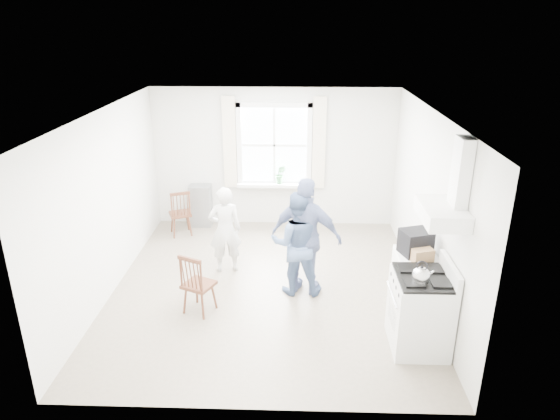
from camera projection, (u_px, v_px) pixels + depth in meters
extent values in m
cube|color=gray|center=(267.00, 287.00, 7.44)|extent=(4.62, 5.12, 0.02)
cube|color=silver|center=(274.00, 158.00, 9.32)|extent=(4.62, 0.04, 2.64)
cube|color=silver|center=(251.00, 301.00, 4.62)|extent=(4.62, 0.04, 2.64)
cube|color=silver|center=(106.00, 203.00, 7.04)|extent=(0.04, 5.12, 2.64)
cube|color=silver|center=(430.00, 207.00, 6.90)|extent=(0.04, 5.12, 2.64)
cube|color=white|center=(266.00, 111.00, 6.50)|extent=(4.62, 5.12, 0.02)
cube|color=white|center=(274.00, 145.00, 9.19)|extent=(1.20, 0.02, 1.40)
cube|color=white|center=(274.00, 105.00, 8.90)|extent=(1.38, 0.09, 0.09)
cube|color=white|center=(274.00, 184.00, 9.44)|extent=(1.38, 0.09, 0.09)
cube|color=white|center=(239.00, 145.00, 9.19)|extent=(0.09, 0.09, 1.58)
cube|color=white|center=(309.00, 146.00, 9.15)|extent=(0.09, 0.09, 1.58)
cube|color=white|center=(274.00, 185.00, 9.36)|extent=(1.38, 0.24, 0.06)
cube|color=beige|center=(230.00, 143.00, 9.16)|extent=(0.24, 0.05, 1.70)
cube|color=beige|center=(319.00, 143.00, 9.11)|extent=(0.24, 0.05, 1.70)
cube|color=white|center=(442.00, 213.00, 5.49)|extent=(0.45, 0.76, 0.18)
cube|color=white|center=(461.00, 172.00, 5.31)|extent=(0.14, 0.30, 0.76)
cube|color=gray|center=(201.00, 205.00, 9.51)|extent=(0.40, 0.30, 0.80)
cube|color=silver|center=(420.00, 313.00, 5.95)|extent=(0.65, 0.76, 0.92)
cube|color=black|center=(424.00, 277.00, 5.78)|extent=(0.61, 0.72, 0.03)
cube|color=silver|center=(450.00, 271.00, 5.74)|extent=(0.06, 0.76, 0.20)
cylinder|color=silver|center=(392.00, 295.00, 5.88)|extent=(0.02, 0.61, 0.02)
sphere|color=silver|center=(421.00, 275.00, 5.59)|extent=(0.20, 0.20, 0.20)
cylinder|color=silver|center=(421.00, 280.00, 5.61)|extent=(0.18, 0.18, 0.04)
torus|color=black|center=(422.00, 266.00, 5.55)|extent=(0.13, 0.04, 0.13)
cube|color=white|center=(413.00, 284.00, 6.61)|extent=(0.50, 0.55, 0.90)
cube|color=black|center=(415.00, 248.00, 6.42)|extent=(0.44, 0.41, 0.17)
cube|color=black|center=(416.00, 236.00, 6.36)|extent=(0.44, 0.41, 0.15)
cube|color=#987249|center=(422.00, 255.00, 6.22)|extent=(0.30, 0.25, 0.17)
cube|color=#4A2617|center=(180.00, 214.00, 9.11)|extent=(0.48, 0.47, 0.04)
cube|color=#4A2617|center=(181.00, 205.00, 8.88)|extent=(0.35, 0.18, 0.48)
cylinder|color=#4A2617|center=(181.00, 224.00, 9.18)|extent=(0.03, 0.03, 0.38)
cube|color=#4A2617|center=(199.00, 285.00, 6.69)|extent=(0.49, 0.48, 0.04)
cube|color=#4A2617|center=(190.00, 274.00, 6.47)|extent=(0.35, 0.20, 0.48)
cylinder|color=#4A2617|center=(200.00, 298.00, 6.76)|extent=(0.03, 0.03, 0.38)
imported|color=silver|center=(225.00, 230.00, 7.68)|extent=(0.61, 0.61, 1.39)
imported|color=slate|center=(297.00, 243.00, 7.05)|extent=(0.76, 0.76, 1.54)
imported|color=navy|center=(306.00, 237.00, 7.01)|extent=(1.26, 1.26, 1.73)
imported|color=#316E37|center=(280.00, 174.00, 9.26)|extent=(0.20, 0.20, 0.35)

